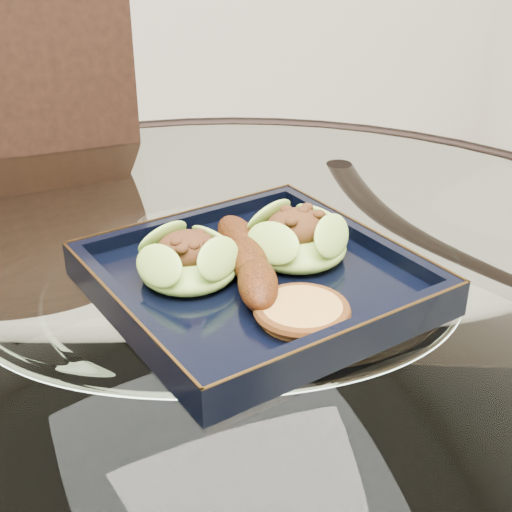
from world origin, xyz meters
name	(u,v)px	position (x,y,z in m)	size (l,w,h in m)	color
dining_table	(223,437)	(0.00, 0.00, 0.60)	(1.13, 1.13, 0.77)	white
dining_chair	(21,317)	(-0.16, 0.37, 0.57)	(0.45, 0.45, 1.01)	#321A10
navy_plate	(256,284)	(0.04, 0.00, 0.77)	(0.27, 0.27, 0.02)	black
lettuce_wrap_left	(188,263)	(-0.02, 0.02, 0.80)	(0.09, 0.09, 0.03)	#71AF32
lettuce_wrap_right	(297,241)	(0.09, 0.02, 0.80)	(0.10, 0.10, 0.03)	#71A52F
roasted_plantain	(248,259)	(0.03, 0.01, 0.80)	(0.17, 0.04, 0.03)	#582509
crumb_patty	(302,312)	(0.04, -0.08, 0.79)	(0.07, 0.07, 0.01)	#C28540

